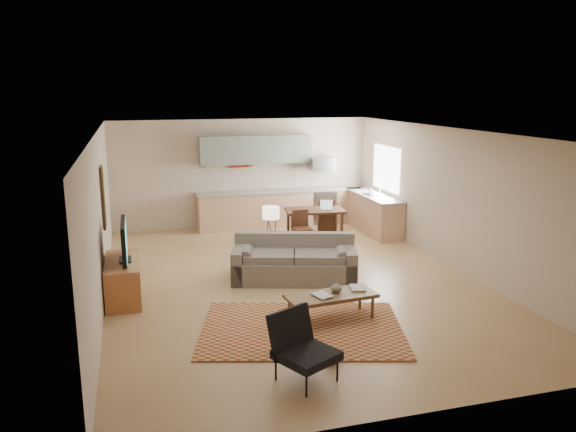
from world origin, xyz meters
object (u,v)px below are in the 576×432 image
object	(u,v)px
sofa	(294,259)
armchair	(307,349)
tv_credenza	(123,280)
coffee_table	(331,307)
console_table	(271,250)
dining_table	(315,224)

from	to	relation	value
sofa	armchair	xyz separation A→B (m)	(-0.89, -3.53, 0.01)
armchair	tv_credenza	size ratio (longest dim) A/B	0.58
coffee_table	tv_credenza	xyz separation A→B (m)	(-3.02, 1.78, 0.12)
coffee_table	armchair	world-z (taller)	armchair
armchair	console_table	xyz separation A→B (m)	(0.68, 4.44, -0.08)
tv_credenza	sofa	bearing A→B (deg)	2.12
coffee_table	dining_table	bearing A→B (deg)	68.76
sofa	dining_table	world-z (taller)	sofa
armchair	dining_table	bearing A→B (deg)	43.55
tv_credenza	dining_table	distance (m)	5.19
dining_table	console_table	bearing A→B (deg)	-122.86
coffee_table	dining_table	world-z (taller)	dining_table
armchair	tv_credenza	world-z (taller)	armchair
console_table	dining_table	bearing A→B (deg)	67.43
dining_table	coffee_table	bearing A→B (deg)	-99.14
console_table	dining_table	world-z (taller)	same
console_table	tv_credenza	bearing A→B (deg)	-143.39
coffee_table	tv_credenza	distance (m)	3.51
armchair	dining_table	world-z (taller)	armchair
armchair	sofa	bearing A→B (deg)	48.70
sofa	console_table	bearing A→B (deg)	119.68
sofa	console_table	xyz separation A→B (m)	(-0.21, 0.91, -0.07)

